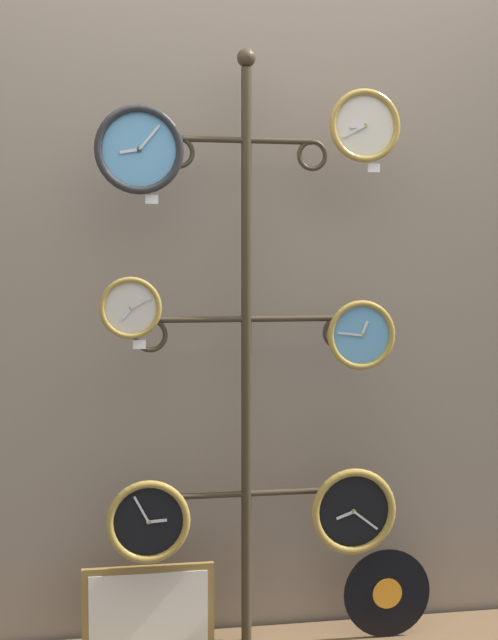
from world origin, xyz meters
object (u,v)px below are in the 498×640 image
(clock_bottom_left, at_px, (148,521))
(clock_bottom_right, at_px, (353,511))
(clock_middle_right, at_px, (361,335))
(clock_top_right, at_px, (364,126))
(clock_middle_left, at_px, (130,308))
(clock_top_left, at_px, (139,150))
(vinyl_record, at_px, (387,593))
(picture_frame, at_px, (149,610))
(display_stand, at_px, (246,456))

(clock_bottom_left, bearing_deg, clock_bottom_right, 1.23)
(clock_middle_right, bearing_deg, clock_top_right, 58.57)
(clock_middle_left, height_order, clock_middle_right, clock_middle_left)
(clock_top_right, bearing_deg, clock_top_left, 179.64)
(clock_top_right, height_order, clock_bottom_left, clock_top_right)
(clock_bottom_right, bearing_deg, clock_middle_left, 179.94)
(clock_top_left, height_order, vinyl_record, clock_top_left)
(clock_bottom_left, relative_size, clock_bottom_right, 0.92)
(picture_frame, bearing_deg, clock_top_left, -117.90)
(clock_top_right, distance_m, vinyl_record, 1.56)
(display_stand, bearing_deg, clock_bottom_right, -16.51)
(clock_middle_right, bearing_deg, clock_top_left, 177.99)
(display_stand, bearing_deg, vinyl_record, -5.37)
(clock_top_right, height_order, picture_frame, clock_top_right)
(clock_top_left, height_order, clock_top_right, clock_top_right)
(clock_middle_right, height_order, clock_bottom_right, clock_middle_right)
(clock_middle_left, distance_m, clock_bottom_right, 0.99)
(clock_bottom_left, xyz_separation_m, clock_bottom_right, (0.67, 0.01, -0.00))
(display_stand, height_order, clock_bottom_left, display_stand)
(clock_top_left, distance_m, vinyl_record, 1.69)
(display_stand, relative_size, clock_bottom_left, 7.65)
(clock_bottom_left, height_order, picture_frame, clock_bottom_left)
(display_stand, xyz_separation_m, picture_frame, (-0.33, -0.04, -0.48))
(clock_middle_left, bearing_deg, clock_top_right, 0.73)
(clock_bottom_left, bearing_deg, clock_top_right, 2.01)
(clock_top_left, height_order, clock_middle_left, clock_top_left)
(display_stand, xyz_separation_m, clock_bottom_right, (0.34, -0.10, -0.17))
(clock_bottom_left, distance_m, vinyl_record, 0.87)
(display_stand, distance_m, clock_top_left, 1.05)
(clock_middle_right, bearing_deg, picture_frame, 174.53)
(clock_bottom_right, height_order, picture_frame, clock_bottom_right)
(clock_top_left, relative_size, clock_top_right, 1.17)
(clock_middle_left, bearing_deg, clock_top_left, 24.46)
(clock_top_right, relative_size, clock_bottom_right, 0.82)
(clock_middle_left, bearing_deg, picture_frame, 46.25)
(clock_middle_right, bearing_deg, display_stand, 162.81)
(clock_bottom_left, bearing_deg, clock_top_left, 122.92)
(clock_middle_left, bearing_deg, clock_bottom_right, -0.06)
(vinyl_record, bearing_deg, clock_top_right, -156.90)
(clock_top_left, xyz_separation_m, clock_top_right, (0.72, -0.00, 0.09))
(clock_top_right, xyz_separation_m, vinyl_record, (0.11, 0.05, -1.56))
(clock_middle_left, relative_size, clock_middle_right, 0.85)
(clock_middle_left, height_order, clock_bottom_left, clock_middle_left)
(clock_middle_left, xyz_separation_m, clock_bottom_right, (0.72, -0.00, -0.67))
(clock_top_left, bearing_deg, clock_top_right, -0.36)
(clock_top_left, bearing_deg, vinyl_record, 2.83)
(clock_top_right, distance_m, clock_bottom_right, 1.25)
(picture_frame, bearing_deg, clock_bottom_left, -92.22)
(clock_top_left, height_order, picture_frame, clock_top_left)
(display_stand, distance_m, clock_bottom_right, 0.39)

